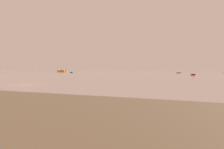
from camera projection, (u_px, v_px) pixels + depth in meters
ground_plane at (25, 85)px, 35.76m from camera, size 800.00×800.00×0.00m
rowboat_moored_0 at (193, 74)px, 76.50m from camera, size 2.36×4.94×0.75m
motorboat_moored_1 at (61, 71)px, 121.47m from camera, size 7.11×3.94×2.31m
rowboat_moored_2 at (179, 73)px, 98.21m from camera, size 2.71×3.11×0.49m
rowboat_moored_4 at (72, 72)px, 105.08m from camera, size 3.70×4.31×0.67m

